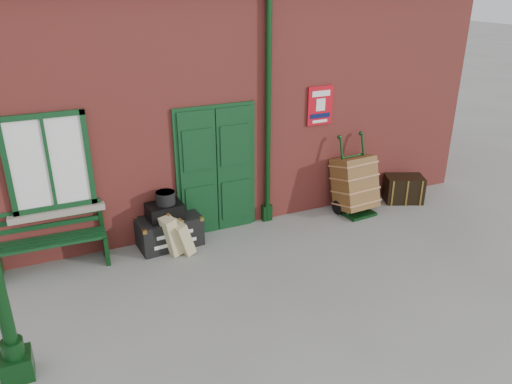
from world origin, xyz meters
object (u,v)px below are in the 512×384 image
bench (51,238)px  houdini_trunk (169,231)px  dark_trunk (404,189)px  porter_trolley (355,184)px

bench → houdini_trunk: 1.83m
dark_trunk → porter_trolley: bearing=-156.6°
houdini_trunk → porter_trolley: size_ratio=0.70×
bench → porter_trolley: porter_trolley is taller
dark_trunk → bench: bearing=-158.8°
bench → houdini_trunk: bench is taller
houdini_trunk → bench: bearing=172.8°
bench → dark_trunk: size_ratio=2.23×
porter_trolley → dark_trunk: size_ratio=2.01×
bench → dark_trunk: 6.58m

